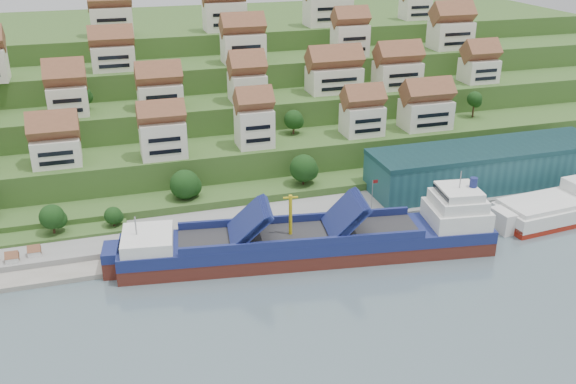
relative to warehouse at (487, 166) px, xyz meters
name	(u,v)px	position (x,y,z in m)	size (l,w,h in m)	color
ground	(310,253)	(-52.00, -17.00, -7.20)	(300.00, 300.00, 0.00)	slate
quay	(370,207)	(-32.00, -2.00, -6.10)	(180.00, 14.00, 2.20)	gray
pebble_beach	(15,264)	(-110.00, -5.00, -6.70)	(45.00, 20.00, 1.00)	gray
hillside	(214,84)	(-52.00, 86.55, 3.46)	(260.00, 128.00, 31.00)	#2D4C1E
hillside_village	(235,69)	(-53.34, 45.28, 17.80)	(154.31, 63.28, 29.32)	silver
hillside_trees	(224,126)	(-60.91, 24.72, 8.29)	(142.40, 61.86, 31.84)	#183E14
warehouse	(487,166)	(0.00, 0.00, 0.00)	(60.00, 15.00, 10.00)	#205158
flagpole	(373,194)	(-33.89, -7.00, -0.32)	(1.28, 0.16, 8.00)	gray
beach_huts	(2,261)	(-112.00, -6.25, -5.10)	(14.40, 3.70, 2.20)	white
cargo_ship	(320,242)	(-50.55, -18.68, -3.99)	(76.50, 21.96, 16.74)	#532119
second_ship	(562,208)	(8.50, -18.08, -4.56)	(31.12, 13.97, 8.76)	maroon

